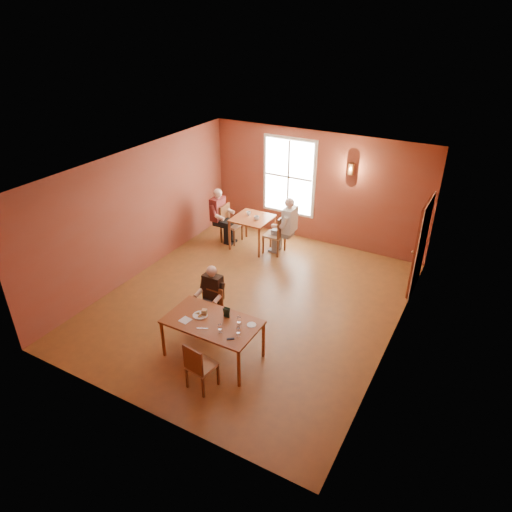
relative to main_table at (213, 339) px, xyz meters
The scene contains 30 objects.
ground 1.93m from the main_table, 97.79° to the left, with size 6.00×7.00×0.01m, color brown.
wall_back 5.49m from the main_table, 92.73° to the left, with size 6.00×0.04×3.00m, color brown.
wall_front 1.98m from the main_table, 98.94° to the right, with size 6.00×0.04×3.00m, color brown.
wall_left 3.91m from the main_table, 150.11° to the left, with size 0.04×7.00×3.00m, color brown.
wall_right 3.50m from the main_table, 34.29° to the left, with size 0.04×7.00×3.00m, color brown.
ceiling 3.22m from the main_table, 97.79° to the left, with size 6.00×7.00×0.04m, color white.
window 5.58m from the main_table, 101.23° to the left, with size 1.36×0.10×1.96m, color white.
door 5.00m from the main_table, 57.24° to the left, with size 0.12×1.04×2.10m, color maroon.
wall_sconce 5.61m from the main_table, 83.04° to the left, with size 0.16×0.16×0.28m, color brown.
main_table is the anchor object (origin of this frame).
chair_diner_main 0.82m from the main_table, 127.57° to the left, with size 0.39×0.39×0.88m, color #40260D, non-canonical shape.
diner_main 0.83m from the main_table, 128.88° to the left, with size 0.50×0.50×1.26m, color #362218, non-canonical shape.
chair_empty 0.78m from the main_table, 70.18° to the right, with size 0.41×0.41×0.93m, color brown, non-canonical shape.
plate_food 0.50m from the main_table, behind, with size 0.27×0.27×0.03m, color white.
sandwich 0.50m from the main_table, 160.65° to the left, with size 0.09×0.08×0.11m, color tan.
goblet_a 0.71m from the main_table, 13.39° to the left, with size 0.08×0.08×0.20m, color white, non-canonical shape.
goblet_b 0.80m from the main_table, 12.06° to the right, with size 0.07×0.07×0.18m, color white, non-canonical shape.
goblet_c 0.61m from the main_table, 33.83° to the right, with size 0.07×0.07×0.17m, color silver, non-canonical shape.
menu_stand 0.57m from the main_table, 55.38° to the left, with size 0.12×0.06×0.19m, color black.
knife 0.47m from the main_table, 96.77° to the right, with size 0.20×0.02×0.00m, color silver.
napkin 0.62m from the main_table, 153.80° to the right, with size 0.18×0.18×0.01m, color silver.
side_plate 0.82m from the main_table, 19.51° to the left, with size 0.17×0.17×0.01m, color white.
sunglasses 0.74m from the main_table, 26.08° to the right, with size 0.13×0.04×0.02m, color black.
second_table 4.45m from the main_table, 110.13° to the left, with size 0.96×0.96×0.85m, color brown, non-canonical shape.
chair_diner_white 4.28m from the main_table, 101.92° to the left, with size 0.47×0.47×1.06m, color brown, non-canonical shape.
diner_white 4.28m from the main_table, 101.53° to the left, with size 0.60×0.60×1.49m, color white, non-canonical shape.
chair_diner_maroon 4.72m from the main_table, 117.56° to the left, with size 0.46×0.46×1.04m, color #41200F, non-canonical shape.
diner_maroon 4.74m from the main_table, 117.89° to the left, with size 0.58×0.58×1.45m, color #5A161A, non-canonical shape.
cup_a 4.35m from the main_table, 108.36° to the left, with size 0.14×0.14×0.11m, color white.
cup_b 4.62m from the main_table, 111.66° to the left, with size 0.12×0.12×0.11m, color silver.
Camera 1 is at (4.11, -7.21, 5.68)m, focal length 32.00 mm.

